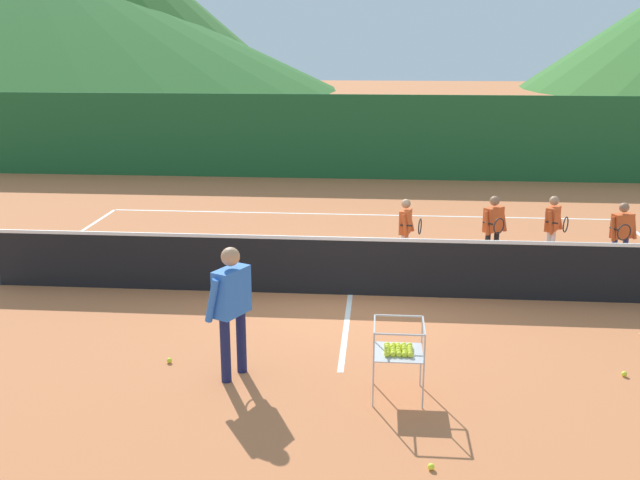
# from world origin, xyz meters

# --- Properties ---
(ground_plane) EXTENTS (120.00, 120.00, 0.00)m
(ground_plane) POSITION_xyz_m (0.00, 0.00, 0.00)
(ground_plane) COLOR #C67042
(line_baseline_far) EXTENTS (11.92, 0.08, 0.01)m
(line_baseline_far) POSITION_xyz_m (0.00, 5.54, 0.00)
(line_baseline_far) COLOR white
(line_baseline_far) RESTS_ON ground
(line_service_center) EXTENTS (0.08, 5.71, 0.01)m
(line_service_center) POSITION_xyz_m (0.00, 0.00, 0.00)
(line_service_center) COLOR white
(line_service_center) RESTS_ON ground
(tennis_net) EXTENTS (11.97, 0.08, 1.05)m
(tennis_net) POSITION_xyz_m (0.00, 0.00, 0.50)
(tennis_net) COLOR #333338
(tennis_net) RESTS_ON ground
(instructor) EXTENTS (0.52, 0.83, 1.66)m
(instructor) POSITION_xyz_m (-1.31, -3.06, 1.00)
(instructor) COLOR #191E4C
(instructor) RESTS_ON ground
(student_0) EXTENTS (0.41, 0.66, 1.24)m
(student_0) POSITION_xyz_m (0.93, 1.67, 0.75)
(student_0) COLOR silver
(student_0) RESTS_ON ground
(student_1) EXTENTS (0.49, 0.67, 1.29)m
(student_1) POSITION_xyz_m (2.51, 1.81, 0.78)
(student_1) COLOR black
(student_1) RESTS_ON ground
(student_2) EXTENTS (0.41, 0.70, 1.27)m
(student_2) POSITION_xyz_m (3.61, 2.03, 0.76)
(student_2) COLOR silver
(student_2) RESTS_ON ground
(student_3) EXTENTS (0.52, 0.58, 1.26)m
(student_3) POSITION_xyz_m (4.70, 1.60, 0.76)
(student_3) COLOR navy
(student_3) RESTS_ON ground
(ball_cart) EXTENTS (0.58, 0.58, 0.90)m
(ball_cart) POSITION_xyz_m (0.70, -3.41, 0.58)
(ball_cart) COLOR #B7B7BC
(ball_cart) RESTS_ON ground
(tennis_ball_0) EXTENTS (0.07, 0.07, 0.07)m
(tennis_ball_0) POSITION_xyz_m (3.50, -2.67, 0.03)
(tennis_ball_0) COLOR yellow
(tennis_ball_0) RESTS_ON ground
(tennis_ball_1) EXTENTS (0.07, 0.07, 0.07)m
(tennis_ball_1) POSITION_xyz_m (1.00, -4.90, 0.03)
(tennis_ball_1) COLOR yellow
(tennis_ball_1) RESTS_ON ground
(tennis_ball_5) EXTENTS (0.07, 0.07, 0.07)m
(tennis_ball_5) POSITION_xyz_m (-2.21, -2.76, 0.03)
(tennis_ball_5) COLOR yellow
(tennis_ball_5) RESTS_ON ground
(windscreen_fence) EXTENTS (26.23, 0.08, 2.45)m
(windscreen_fence) POSITION_xyz_m (0.00, 10.06, 1.23)
(windscreen_fence) COLOR #1E5B2D
(windscreen_fence) RESTS_ON ground
(hill_2) EXTENTS (49.33, 49.33, 11.50)m
(hill_2) POSITION_xyz_m (-27.78, 45.94, 5.75)
(hill_2) COLOR #2D6628
(hill_2) RESTS_ON ground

